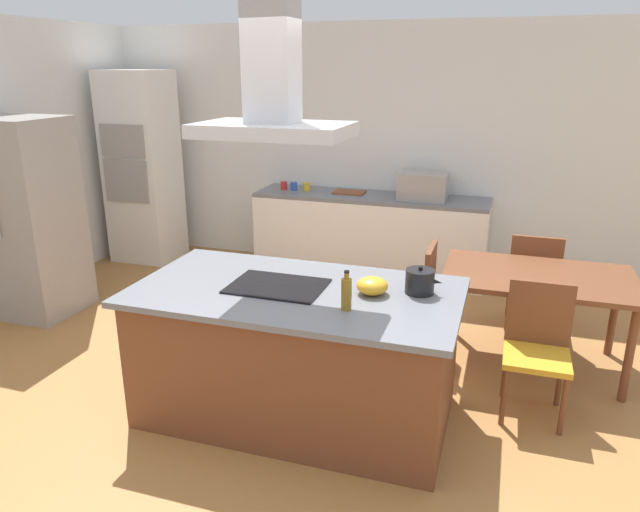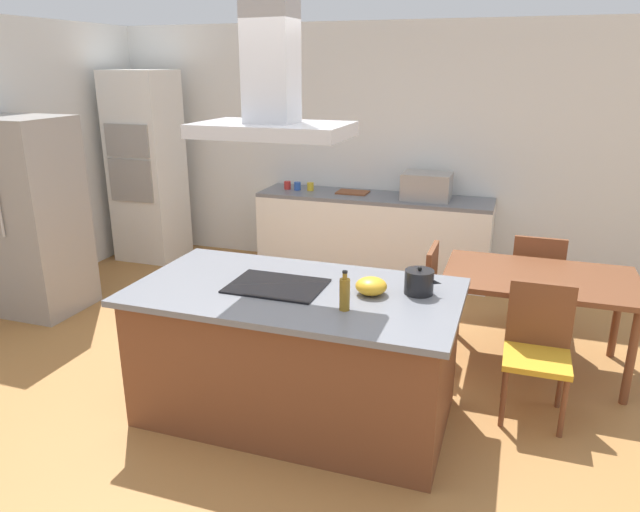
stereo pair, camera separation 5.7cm
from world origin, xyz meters
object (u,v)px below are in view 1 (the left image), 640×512
(coffee_mug_red, at_px, (284,185))
(wall_oven_stack, at_px, (142,168))
(tea_kettle, at_px, (420,281))
(coffee_mug_blue, at_px, (294,186))
(coffee_mug_yellow, at_px, (307,187))
(chair_facing_island, at_px, (537,341))
(dining_table, at_px, (538,285))
(cooktop, at_px, (277,286))
(mixing_bowl, at_px, (372,286))
(chair_facing_back_wall, at_px, (533,276))
(range_hood, at_px, (273,93))
(olive_oil_bottle, at_px, (346,293))
(chair_at_left_end, at_px, (416,291))
(refrigerator, at_px, (26,218))
(cutting_board, at_px, (349,192))
(countertop_microwave, at_px, (423,186))

(coffee_mug_red, height_order, wall_oven_stack, wall_oven_stack)
(tea_kettle, bearing_deg, coffee_mug_red, 125.93)
(coffee_mug_blue, distance_m, coffee_mug_yellow, 0.15)
(tea_kettle, xyz_separation_m, chair_facing_island, (0.75, 0.37, -0.47))
(tea_kettle, relative_size, dining_table, 0.17)
(cooktop, height_order, tea_kettle, tea_kettle)
(cooktop, height_order, mixing_bowl, mixing_bowl)
(chair_facing_back_wall, bearing_deg, tea_kettle, -113.75)
(chair_facing_island, distance_m, range_hood, 2.34)
(wall_oven_stack, distance_m, chair_facing_island, 4.91)
(olive_oil_bottle, height_order, mixing_bowl, olive_oil_bottle)
(chair_facing_island, distance_m, chair_at_left_end, 1.13)
(refrigerator, bearing_deg, tea_kettle, -10.88)
(cutting_board, relative_size, chair_facing_back_wall, 0.38)
(tea_kettle, relative_size, mixing_bowl, 1.18)
(dining_table, bearing_deg, wall_oven_stack, 161.96)
(tea_kettle, height_order, mixing_bowl, tea_kettle)
(chair_facing_island, height_order, range_hood, range_hood)
(countertop_microwave, xyz_separation_m, coffee_mug_blue, (-1.46, 0.01, -0.09))
(olive_oil_bottle, height_order, coffee_mug_blue, olive_oil_bottle)
(mixing_bowl, relative_size, refrigerator, 0.11)
(coffee_mug_yellow, distance_m, chair_at_left_end, 2.33)
(wall_oven_stack, bearing_deg, chair_facing_island, -25.49)
(coffee_mug_red, height_order, coffee_mug_yellow, same)
(chair_facing_island, bearing_deg, countertop_microwave, 115.94)
(countertop_microwave, relative_size, chair_facing_back_wall, 0.56)
(coffee_mug_yellow, distance_m, cutting_board, 0.49)
(mixing_bowl, distance_m, countertop_microwave, 2.81)
(cooktop, bearing_deg, chair_facing_island, 18.56)
(coffee_mug_yellow, bearing_deg, coffee_mug_red, -177.28)
(tea_kettle, bearing_deg, coffee_mug_blue, 124.24)
(olive_oil_bottle, distance_m, dining_table, 1.84)
(coffee_mug_yellow, relative_size, wall_oven_stack, 0.04)
(tea_kettle, relative_size, wall_oven_stack, 0.11)
(mixing_bowl, xyz_separation_m, dining_table, (1.02, 1.14, -0.29))
(mixing_bowl, height_order, range_hood, range_hood)
(coffee_mug_blue, bearing_deg, dining_table, -32.92)
(countertop_microwave, distance_m, refrigerator, 3.89)
(cooktop, xyz_separation_m, coffee_mug_blue, (-0.96, 2.89, 0.04))
(wall_oven_stack, distance_m, chair_at_left_end, 3.82)
(olive_oil_bottle, bearing_deg, refrigerator, 161.71)
(coffee_mug_yellow, bearing_deg, chair_at_left_end, -48.02)
(mixing_bowl, relative_size, chair_facing_island, 0.22)
(tea_kettle, height_order, refrigerator, refrigerator)
(tea_kettle, xyz_separation_m, cutting_board, (-1.21, 2.75, -0.07))
(olive_oil_bottle, xyz_separation_m, coffee_mug_yellow, (-1.33, 3.13, -0.06))
(tea_kettle, bearing_deg, chair_at_left_end, 99.22)
(mixing_bowl, bearing_deg, coffee_mug_red, 120.91)
(coffee_mug_red, xyz_separation_m, dining_table, (2.72, -1.69, -0.28))
(chair_facing_island, relative_size, range_hood, 0.99)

